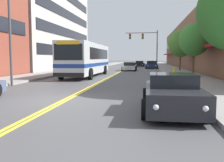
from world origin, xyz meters
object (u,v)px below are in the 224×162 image
at_px(car_navy_parked_right_mid, 152,65).
at_px(car_silver_moving_second, 129,67).
at_px(street_tree_right_far, 180,43).
at_px(fire_hydrant, 175,72).
at_px(traffic_signal_mast, 146,42).
at_px(street_lamp_left_near, 14,11).
at_px(car_beige_parked_left_near, 101,66).
at_px(street_tree_right_mid, 194,40).
at_px(city_bus, 87,58).
at_px(car_champagne_parked_left_far, 93,67).
at_px(car_charcoal_parked_right_foreground, 172,94).
at_px(car_black_moving_lead, 140,64).

bearing_deg(car_navy_parked_right_mid, car_silver_moving_second, -110.68).
bearing_deg(street_tree_right_far, car_navy_parked_right_mid, 111.49).
distance_m(car_navy_parked_right_mid, fire_hydrant, 22.92).
bearing_deg(traffic_signal_mast, car_silver_moving_second, -107.42).
xyz_separation_m(street_lamp_left_near, fire_hydrant, (10.90, 7.11, -4.28)).
distance_m(car_beige_parked_left_near, car_navy_parked_right_mid, 9.27).
relative_size(street_lamp_left_near, street_tree_right_mid, 1.64).
distance_m(city_bus, car_beige_parked_left_near, 17.09).
height_order(car_navy_parked_right_mid, traffic_signal_mast, traffic_signal_mast).
bearing_deg(street_lamp_left_near, car_navy_parked_right_mid, 72.80).
bearing_deg(car_champagne_parked_left_far, city_bus, -80.77).
bearing_deg(car_beige_parked_left_near, car_silver_moving_second, -45.73).
relative_size(car_beige_parked_left_near, street_tree_right_mid, 0.87).
distance_m(street_lamp_left_near, fire_hydrant, 13.70).
xyz_separation_m(car_charcoal_parked_right_foreground, car_black_moving_lead, (-2.53, 45.62, -0.03)).
xyz_separation_m(car_champagne_parked_left_far, street_lamp_left_near, (-0.70, -20.18, 4.30)).
height_order(car_navy_parked_right_mid, street_tree_right_far, street_tree_right_far).
bearing_deg(car_charcoal_parked_right_foreground, car_silver_moving_second, 97.12).
relative_size(car_charcoal_parked_right_foreground, traffic_signal_mast, 0.69).
bearing_deg(car_navy_parked_right_mid, street_tree_right_mid, -80.12).
xyz_separation_m(street_lamp_left_near, street_tree_right_far, (13.03, 20.44, -1.02)).
height_order(car_beige_parked_left_near, car_champagne_parked_left_far, car_champagne_parked_left_far).
height_order(car_charcoal_parked_right_foreground, car_navy_parked_right_mid, car_navy_parked_right_mid).
height_order(city_bus, traffic_signal_mast, traffic_signal_mast).
bearing_deg(car_charcoal_parked_right_foreground, street_tree_right_far, 82.30).
xyz_separation_m(car_silver_moving_second, street_tree_right_far, (7.09, -0.68, 3.28)).
relative_size(car_beige_parked_left_near, car_navy_parked_right_mid, 0.93).
relative_size(car_charcoal_parked_right_foreground, fire_hydrant, 5.08).
relative_size(car_beige_parked_left_near, car_charcoal_parked_right_foreground, 0.95).
distance_m(car_champagne_parked_left_far, traffic_signal_mast, 12.03).
height_order(car_navy_parked_right_mid, street_lamp_left_near, street_lamp_left_near).
height_order(car_champagne_parked_left_far, fire_hydrant, car_champagne_parked_left_far).
bearing_deg(city_bus, car_navy_parked_right_mid, 71.42).
distance_m(city_bus, car_black_moving_lead, 29.90).
bearing_deg(street_tree_right_mid, street_tree_right_far, 89.16).
relative_size(car_champagne_parked_left_far, street_lamp_left_near, 0.56).
bearing_deg(street_tree_right_mid, street_lamp_left_near, -143.96).
bearing_deg(street_lamp_left_near, car_charcoal_parked_right_foreground, -34.70).
bearing_deg(car_silver_moving_second, street_lamp_left_near, -105.69).
xyz_separation_m(car_champagne_parked_left_far, car_charcoal_parked_right_foreground, (8.69, -26.68, 0.04)).
bearing_deg(street_lamp_left_near, city_bus, 75.82).
distance_m(car_beige_parked_left_near, car_charcoal_parked_right_foreground, 34.16).
xyz_separation_m(city_bus, car_charcoal_parked_right_foreground, (6.96, -16.08, -1.22)).
bearing_deg(car_beige_parked_left_near, car_champagne_parked_left_far, -89.73).
relative_size(car_silver_moving_second, street_tree_right_mid, 0.84).
height_order(car_silver_moving_second, street_lamp_left_near, street_lamp_left_near).
xyz_separation_m(car_navy_parked_right_mid, traffic_signal_mast, (-1.00, -1.38, 4.01)).
bearing_deg(city_bus, street_lamp_left_near, -104.18).
xyz_separation_m(car_champagne_parked_left_far, car_navy_parked_right_mid, (8.58, 9.79, 0.05)).
height_order(car_navy_parked_right_mid, street_tree_right_mid, street_tree_right_mid).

